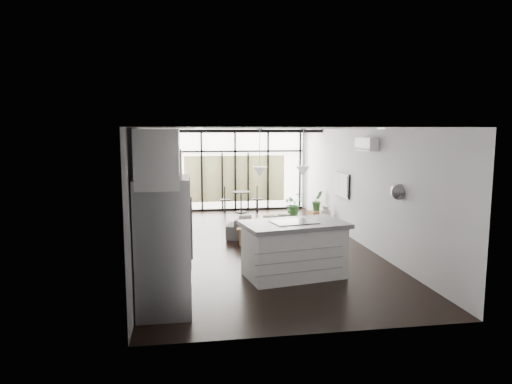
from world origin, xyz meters
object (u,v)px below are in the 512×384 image
object	(u,v)px
console_bench	(263,237)
island	(294,249)
fridge	(164,245)
sofa	(263,225)
milk_can	(325,216)
pouf	(271,221)
tv	(342,185)

from	to	relation	value
console_bench	island	bearing A→B (deg)	-73.49
console_bench	fridge	bearing A→B (deg)	-107.29
fridge	sofa	distance (m)	5.00
sofa	milk_can	distance (m)	2.36
pouf	tv	bearing A→B (deg)	-27.47
milk_can	island	bearing A→B (deg)	-114.77
console_bench	milk_can	size ratio (longest dim) A/B	2.04
console_bench	tv	bearing A→B (deg)	36.83
fridge	milk_can	bearing A→B (deg)	52.30
milk_can	tv	world-z (taller)	tv
island	tv	bearing A→B (deg)	47.75
fridge	sofa	world-z (taller)	fridge
pouf	fridge	bearing A→B (deg)	-115.54
fridge	tv	bearing A→B (deg)	46.93
island	console_bench	xyz separation A→B (m)	(-0.17, 2.47, -0.32)
console_bench	pouf	distance (m)	2.06
sofa	console_bench	xyz separation A→B (m)	(-0.11, -0.60, -0.15)
island	pouf	distance (m)	4.48
milk_can	fridge	bearing A→B (deg)	-127.70
tv	milk_can	bearing A→B (deg)	105.72
fridge	sofa	bearing A→B (deg)	62.46
fridge	milk_can	size ratio (longest dim) A/B	3.36
pouf	sofa	bearing A→B (deg)	-108.76
sofa	console_bench	size ratio (longest dim) A/B	1.45
island	console_bench	world-z (taller)	island
console_bench	pouf	world-z (taller)	console_bench
fridge	pouf	world-z (taller)	fridge
island	tv	xyz separation A→B (m)	(2.18, 3.53, 0.78)
island	milk_can	world-z (taller)	island
sofa	pouf	bearing A→B (deg)	-93.97
pouf	island	bearing A→B (deg)	-95.23
sofa	tv	size ratio (longest dim) A/B	1.66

